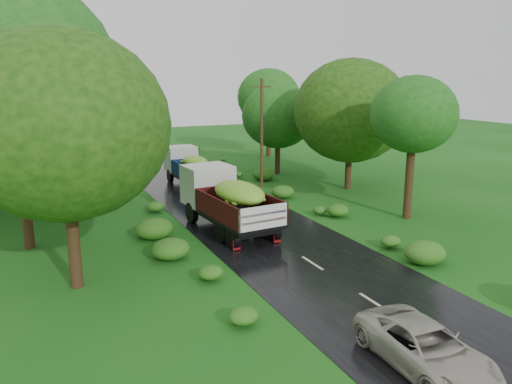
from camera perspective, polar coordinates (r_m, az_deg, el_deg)
ground at (r=17.70m, az=13.36°, el=-12.24°), size 120.00×120.00×0.00m
road at (r=21.49m, az=5.07°, el=-7.23°), size 6.50×80.00×0.02m
road_lines at (r=22.30m, az=3.78°, el=-6.40°), size 0.12×69.60×0.00m
truck_near at (r=24.64m, az=-3.53°, el=-0.58°), size 2.98×7.05×2.89m
truck_far at (r=34.89m, az=-7.65°, el=3.06°), size 2.28×6.02×2.50m
car at (r=14.28m, az=18.76°, el=-16.43°), size 2.07×4.26×1.17m
utility_pole at (r=33.55m, az=0.65°, el=6.82°), size 1.28×0.28×7.30m
trees_left at (r=33.00m, az=-24.99°, el=10.65°), size 6.47×33.22×9.80m
trees_right at (r=36.83m, az=6.71°, el=9.43°), size 6.71×25.49×7.05m
shrubs at (r=29.17m, az=-3.78°, el=-1.00°), size 11.90×44.00×0.70m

